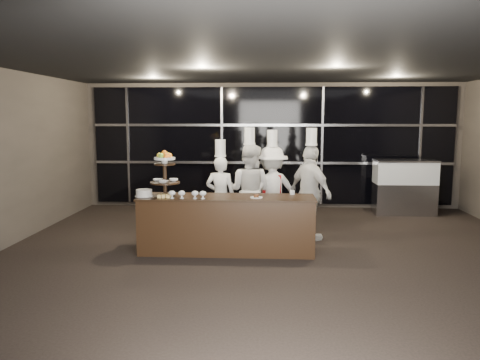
# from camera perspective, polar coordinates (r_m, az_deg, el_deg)

# --- Properties ---
(room) EXTENTS (10.00, 10.00, 10.00)m
(room) POSITION_cam_1_polar(r_m,az_deg,el_deg) (6.38, 4.40, 1.43)
(room) COLOR black
(room) RESTS_ON ground
(window_wall) EXTENTS (8.60, 0.10, 2.80)m
(window_wall) POSITION_cam_1_polar(r_m,az_deg,el_deg) (11.30, 3.88, 4.18)
(window_wall) COLOR black
(window_wall) RESTS_ON ground
(buffet_counter) EXTENTS (2.84, 0.74, 0.92)m
(buffet_counter) POSITION_cam_1_polar(r_m,az_deg,el_deg) (7.64, -1.63, -5.39)
(buffet_counter) COLOR black
(buffet_counter) RESTS_ON ground
(display_stand) EXTENTS (0.48, 0.48, 0.74)m
(display_stand) POSITION_cam_1_polar(r_m,az_deg,el_deg) (7.64, -9.16, 1.17)
(display_stand) COLOR black
(display_stand) RESTS_ON buffet_counter
(compotes) EXTENTS (0.60, 0.11, 0.12)m
(compotes) POSITION_cam_1_polar(r_m,az_deg,el_deg) (7.39, -6.38, -1.63)
(compotes) COLOR silver
(compotes) RESTS_ON buffet_counter
(layer_cake) EXTENTS (0.30, 0.30, 0.11)m
(layer_cake) POSITION_cam_1_polar(r_m,az_deg,el_deg) (7.72, -11.61, -1.56)
(layer_cake) COLOR white
(layer_cake) RESTS_ON buffet_counter
(pastry_squares) EXTENTS (0.20, 0.12, 0.05)m
(pastry_squares) POSITION_cam_1_polar(r_m,az_deg,el_deg) (7.53, -9.23, -1.93)
(pastry_squares) COLOR #FDD97C
(pastry_squares) RESTS_ON buffet_counter
(small_plate) EXTENTS (0.20, 0.20, 0.05)m
(small_plate) POSITION_cam_1_polar(r_m,az_deg,el_deg) (7.42, 2.00, -2.07)
(small_plate) COLOR white
(small_plate) RESTS_ON buffet_counter
(chef_cup) EXTENTS (0.08, 0.08, 0.07)m
(chef_cup) POSITION_cam_1_polar(r_m,az_deg,el_deg) (7.77, 6.40, -1.52)
(chef_cup) COLOR white
(chef_cup) RESTS_ON buffet_counter
(display_case) EXTENTS (1.35, 0.59, 1.24)m
(display_case) POSITION_cam_1_polar(r_m,az_deg,el_deg) (11.19, 19.42, -0.48)
(display_case) COLOR #A5A5AA
(display_case) RESTS_ON ground
(chef_a) EXTENTS (0.59, 0.43, 1.79)m
(chef_a) POSITION_cam_1_polar(r_m,az_deg,el_deg) (8.53, -2.39, -1.84)
(chef_a) COLOR white
(chef_a) RESTS_ON ground
(chef_b) EXTENTS (1.00, 0.89, 2.01)m
(chef_b) POSITION_cam_1_polar(r_m,az_deg,el_deg) (8.56, 1.16, -1.23)
(chef_b) COLOR silver
(chef_b) RESTS_ON ground
(chef_c) EXTENTS (1.23, 0.99, 1.96)m
(chef_c) POSITION_cam_1_polar(r_m,az_deg,el_deg) (8.72, 3.88, -1.25)
(chef_c) COLOR white
(chef_c) RESTS_ON ground
(chef_d) EXTENTS (0.93, 1.05, 2.00)m
(chef_d) POSITION_cam_1_polar(r_m,az_deg,el_deg) (8.41, 8.57, -1.46)
(chef_d) COLOR white
(chef_d) RESTS_ON ground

